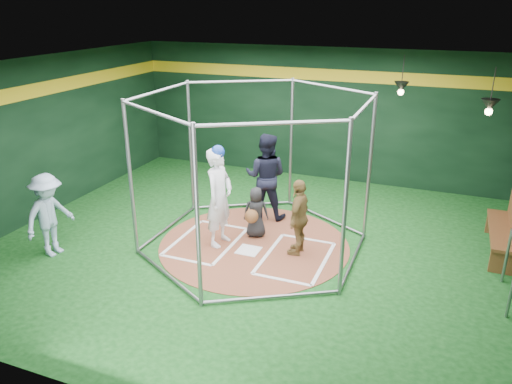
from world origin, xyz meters
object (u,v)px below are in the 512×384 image
at_px(umpire, 266,176).
at_px(batter_figure, 219,196).
at_px(dugout_bench, 508,225).
at_px(visitor_leopard, 299,217).

bearing_deg(umpire, batter_figure, 69.93).
bearing_deg(dugout_bench, batter_figure, -162.43).
bearing_deg(dugout_bench, umpire, -178.80).
bearing_deg(dugout_bench, visitor_leopard, -158.28).
xyz_separation_m(batter_figure, dugout_bench, (5.29, 1.68, -0.43)).
distance_m(batter_figure, dugout_bench, 5.57).
distance_m(batter_figure, umpire, 1.62).
bearing_deg(batter_figure, umpire, 76.29).
distance_m(umpire, dugout_bench, 4.93).
distance_m(visitor_leopard, umpire, 1.83).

